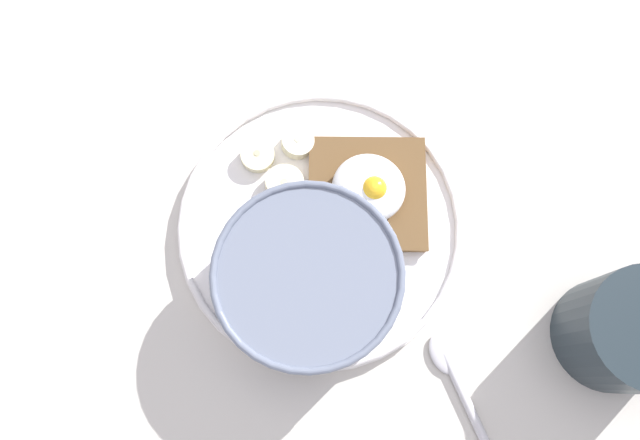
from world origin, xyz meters
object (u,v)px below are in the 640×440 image
coffee_mug (631,326)px  spoon (457,381)px  oatmeal_bowl (308,280)px  banana_slice_left (258,155)px  toast_slice (367,194)px  poached_egg (369,188)px  banana_slice_front (298,142)px  banana_slice_back (284,184)px

coffee_mug → spoon: coffee_mug is taller
oatmeal_bowl → coffee_mug: bearing=-167.1°
banana_slice_left → coffee_mug: 33.97cm
oatmeal_bowl → banana_slice_left: 12.82cm
toast_slice → poached_egg: (-0.05, 0.01, 1.75)cm
banana_slice_front → coffee_mug: coffee_mug is taller
poached_egg → banana_slice_back: poached_egg is taller
poached_egg → coffee_mug: size_ratio=0.66×
banana_slice_front → banana_slice_back: 4.10cm
coffee_mug → spoon: (10.83, 8.65, -3.74)cm
toast_slice → banana_slice_back: bearing=14.1°
poached_egg → spoon: (-12.45, 12.22, -3.00)cm
oatmeal_bowl → toast_slice: bearing=-101.3°
poached_egg → banana_slice_front: poached_egg is taller
poached_egg → banana_slice_back: size_ratio=1.53×
banana_slice_front → spoon: bearing=144.0°
oatmeal_bowl → coffee_mug: 25.86cm
oatmeal_bowl → poached_egg: bearing=-101.6°
toast_slice → banana_slice_back: size_ratio=3.22×
banana_slice_front → coffee_mug: size_ratio=0.40×
oatmeal_bowl → poached_egg: (-1.92, -9.35, -0.93)cm
oatmeal_bowl → coffee_mug: size_ratio=1.57×
coffee_mug → poached_egg: bearing=-8.7°
toast_slice → coffee_mug: (-23.33, 3.58, 2.49)cm
banana_slice_front → banana_slice_back: banana_slice_back is taller
poached_egg → coffee_mug: (-23.28, 3.57, 0.74)cm
banana_slice_back → spoon: bearing=152.0°
oatmeal_bowl → banana_slice_left: (8.50, -9.21, -2.67)cm
banana_slice_front → poached_egg: bearing=163.0°
spoon → oatmeal_bowl: bearing=-11.3°
spoon → banana_slice_back: bearing=-28.0°
toast_slice → banana_slice_left: bearing=0.8°
oatmeal_bowl → banana_slice_front: 13.20cm
toast_slice → oatmeal_bowl: bearing=78.7°
banana_slice_front → banana_slice_back: bearing=95.1°
coffee_mug → banana_slice_left: bearing=-5.8°
spoon → poached_egg: bearing=-44.5°
banana_slice_back → spoon: (-19.62, 10.44, -1.34)cm
coffee_mug → banana_slice_back: bearing=-3.4°
banana_slice_front → spoon: 24.74cm
banana_slice_left → banana_slice_back: size_ratio=1.00×
banana_slice_back → spoon: 22.27cm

